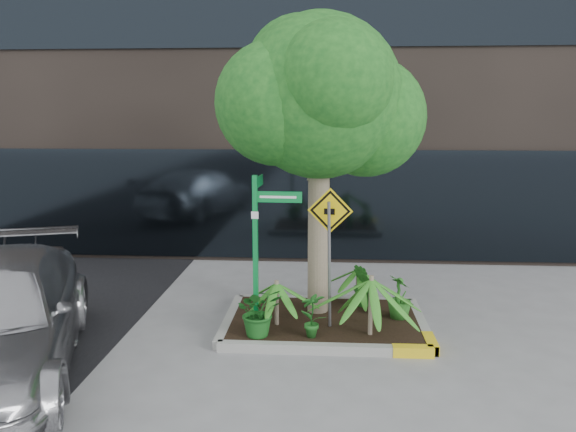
{
  "coord_description": "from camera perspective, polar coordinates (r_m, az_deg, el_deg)",
  "views": [
    {
      "loc": [
        0.18,
        -8.64,
        3.48
      ],
      "look_at": [
        -0.41,
        0.2,
        1.89
      ],
      "focal_mm": 35.0,
      "sensor_mm": 36.0,
      "label": 1
    }
  ],
  "objects": [
    {
      "name": "palm_back",
      "position": [
        10.13,
        7.14,
        -5.41
      ],
      "size": [
        0.75,
        0.75,
        0.84
      ],
      "color": "gray",
      "rests_on": "ground"
    },
    {
      "name": "palm_front",
      "position": [
        8.66,
        8.47,
        -6.4
      ],
      "size": [
        1.06,
        1.06,
        1.17
      ],
      "color": "gray",
      "rests_on": "ground"
    },
    {
      "name": "palm_left",
      "position": [
        9.03,
        -1.17,
        -6.87
      ],
      "size": [
        0.83,
        0.83,
        0.92
      ],
      "color": "gray",
      "rests_on": "ground"
    },
    {
      "name": "shrub_a",
      "position": [
        8.69,
        -2.97,
        -9.64
      ],
      "size": [
        0.89,
        0.89,
        0.77
      ],
      "primitive_type": "imported",
      "rotation": [
        0.0,
        0.0,
        0.35
      ],
      "color": "#18561B",
      "rests_on": "planter"
    },
    {
      "name": "shrub_d",
      "position": [
        10.03,
        7.69,
        -6.97
      ],
      "size": [
        0.47,
        0.47,
        0.78
      ],
      "primitive_type": "imported",
      "rotation": [
        0.0,
        0.0,
        4.82
      ],
      "color": "#21671D",
      "rests_on": "planter"
    },
    {
      "name": "shrub_c",
      "position": [
        8.65,
        2.48,
        -9.93
      ],
      "size": [
        0.51,
        0.51,
        0.72
      ],
      "primitive_type": "imported",
      "rotation": [
        0.0,
        0.0,
        3.6
      ],
      "color": "#1F651F",
      "rests_on": "planter"
    },
    {
      "name": "shrub_b",
      "position": [
        9.6,
        11.24,
        -8.05
      ],
      "size": [
        0.55,
        0.55,
        0.73
      ],
      "primitive_type": "imported",
      "rotation": [
        0.0,
        0.0,
        2.05
      ],
      "color": "#286F21",
      "rests_on": "planter"
    },
    {
      "name": "ground",
      "position": [
        9.32,
        2.46,
        -11.78
      ],
      "size": [
        80.0,
        80.0,
        0.0
      ],
      "primitive_type": "plane",
      "color": "gray",
      "rests_on": "ground"
    },
    {
      "name": "cattle_sign",
      "position": [
        8.6,
        4.27,
        -1.97
      ],
      "size": [
        0.69,
        0.33,
        2.25
      ],
      "rotation": [
        0.0,
        0.0,
        -0.15
      ],
      "color": "slate",
      "rests_on": "ground"
    },
    {
      "name": "planter",
      "position": [
        9.53,
        3.92,
        -10.62
      ],
      "size": [
        3.35,
        2.36,
        0.15
      ],
      "color": "#9E9E99",
      "rests_on": "ground"
    },
    {
      "name": "tree",
      "position": [
        9.33,
        3.23,
        12.01
      ],
      "size": [
        3.45,
        3.06,
        5.18
      ],
      "color": "gray",
      "rests_on": "ground"
    },
    {
      "name": "street_sign_post",
      "position": [
        8.65,
        -2.95,
        -2.35
      ],
      "size": [
        0.77,
        0.76,
        2.6
      ],
      "rotation": [
        0.0,
        0.0,
        -0.05
      ],
      "color": "#0C8839",
      "rests_on": "ground"
    }
  ]
}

